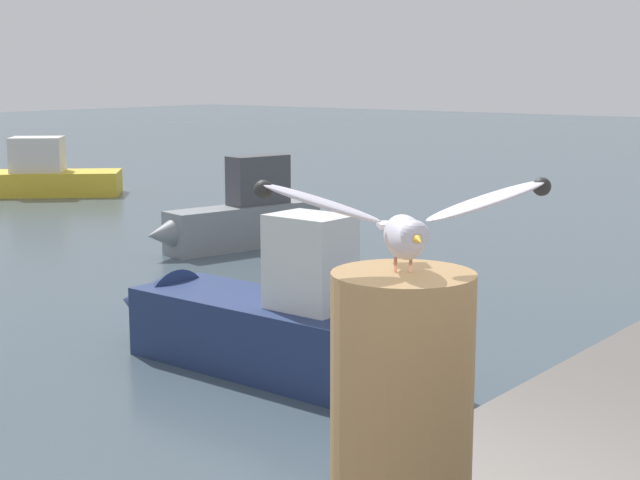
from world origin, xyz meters
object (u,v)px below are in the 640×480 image
mooring_post (401,436)px  boat_navy (254,323)px  boat_grey (240,217)px  seagull (405,222)px

mooring_post → boat_navy: bearing=45.5°
mooring_post → boat_grey: 13.95m
seagull → boat_navy: bearing=45.5°
seagull → boat_grey: 14.02m
seagull → boat_grey: seagull is taller
mooring_post → seagull: seagull is taller
seagull → mooring_post: bearing=43.5°
boat_navy → mooring_post: bearing=-134.5°
boat_grey → boat_navy: size_ratio=0.81×
mooring_post → boat_navy: mooring_post is taller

